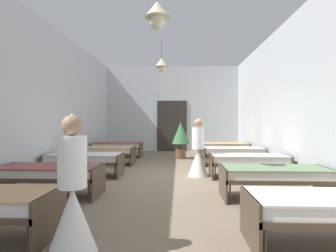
% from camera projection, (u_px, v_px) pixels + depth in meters
% --- Properties ---
extents(ground_plane, '(6.86, 12.80, 0.10)m').
position_uv_depth(ground_plane, '(165.00, 179.00, 6.93)').
color(ground_plane, '#7A6B56').
extents(room_shell, '(6.66, 12.40, 4.03)m').
position_uv_depth(room_shell, '(168.00, 101.00, 8.26)').
color(room_shell, silver).
rests_on(room_shell, ground).
extents(bed_right_row_0, '(1.90, 0.84, 0.57)m').
position_uv_depth(bed_right_row_0, '(334.00, 208.00, 3.04)').
color(bed_right_row_0, '#473828').
rests_on(bed_right_row_0, ground).
extents(bed_left_row_1, '(1.90, 0.84, 0.57)m').
position_uv_depth(bed_left_row_1, '(49.00, 173.00, 5.11)').
color(bed_left_row_1, '#473828').
rests_on(bed_left_row_1, ground).
extents(bed_right_row_1, '(1.90, 0.84, 0.57)m').
position_uv_depth(bed_right_row_1, '(275.00, 175.00, 4.94)').
color(bed_right_row_1, '#473828').
rests_on(bed_right_row_1, ground).
extents(bed_left_row_2, '(1.90, 0.84, 0.57)m').
position_uv_depth(bed_left_row_2, '(85.00, 159.00, 7.01)').
color(bed_left_row_2, '#473828').
rests_on(bed_left_row_2, ground).
extents(bed_right_row_2, '(1.90, 0.84, 0.57)m').
position_uv_depth(bed_right_row_2, '(248.00, 160.00, 6.84)').
color(bed_right_row_2, '#473828').
rests_on(bed_right_row_2, ground).
extents(bed_left_row_3, '(1.90, 0.84, 0.57)m').
position_uv_depth(bed_left_row_3, '(105.00, 151.00, 8.91)').
color(bed_left_row_3, '#473828').
rests_on(bed_left_row_3, ground).
extents(bed_right_row_3, '(1.90, 0.84, 0.57)m').
position_uv_depth(bed_right_row_3, '(233.00, 152.00, 8.74)').
color(bed_right_row_3, '#473828').
rests_on(bed_right_row_3, ground).
extents(bed_left_row_4, '(1.90, 0.84, 0.57)m').
position_uv_depth(bed_left_row_4, '(118.00, 146.00, 10.81)').
color(bed_left_row_4, '#473828').
rests_on(bed_left_row_4, ground).
extents(bed_right_row_4, '(1.90, 0.84, 0.57)m').
position_uv_depth(bed_right_row_4, '(224.00, 146.00, 10.63)').
color(bed_right_row_4, '#473828').
rests_on(bed_right_row_4, ground).
extents(nurse_near_aisle, '(0.52, 0.52, 1.49)m').
position_uv_depth(nurse_near_aisle, '(198.00, 156.00, 7.00)').
color(nurse_near_aisle, white).
rests_on(nurse_near_aisle, ground).
extents(nurse_mid_aisle, '(0.52, 0.52, 1.49)m').
position_uv_depth(nurse_mid_aisle, '(73.00, 204.00, 2.89)').
color(nurse_mid_aisle, white).
rests_on(nurse_mid_aisle, ground).
extents(potted_plant, '(0.65, 0.65, 1.38)m').
position_uv_depth(potted_plant, '(181.00, 136.00, 10.34)').
color(potted_plant, brown).
rests_on(potted_plant, ground).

